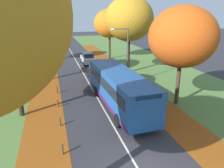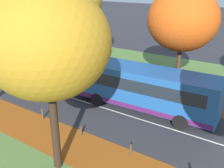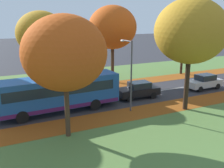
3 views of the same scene
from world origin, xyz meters
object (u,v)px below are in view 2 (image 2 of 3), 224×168
at_px(streetlamp_right, 97,41).
at_px(bollard_third, 131,150).
at_px(bollard_fifth, 42,114).
at_px(car_black_lead, 55,77).
at_px(tree_right_mid, 71,0).
at_px(bus, 142,86).
at_px(tree_right_near, 183,20).
at_px(bollard_fourth, 81,131).
at_px(car_silver_following, 0,60).
at_px(tree_right_far, 11,6).
at_px(tree_left_near, 47,43).

bearing_deg(streetlamp_right, bollard_third, -133.69).
relative_size(bollard_third, bollard_fifth, 0.84).
distance_m(bollard_fifth, car_black_lead, 5.82).
bearing_deg(tree_right_mid, bus, -113.48).
xyz_separation_m(bus, car_black_lead, (-0.21, 8.08, -0.89)).
xyz_separation_m(tree_right_near, bollard_fourth, (-9.89, 1.98, -5.34)).
xyz_separation_m(car_black_lead, car_silver_following, (0.39, 8.35, 0.00)).
bearing_deg(bollard_fifth, tree_right_far, 57.80).
xyz_separation_m(bollard_fourth, bus, (4.93, -1.29, 1.40)).
relative_size(tree_right_near, bollard_third, 13.14).
distance_m(tree_right_near, bollard_third, 11.29).
bearing_deg(tree_right_far, streetlamp_right, -98.37).
relative_size(bollard_third, car_black_lead, 0.14).
distance_m(bollard_fifth, car_silver_following, 12.86).
relative_size(bus, car_silver_following, 2.48).
bearing_deg(streetlamp_right, bollard_fourth, -149.64).
height_order(tree_right_mid, bollard_fourth, tree_right_mid).
height_order(tree_left_near, tree_right_near, tree_left_near).
bearing_deg(tree_right_far, car_black_lead, -112.25).
relative_size(tree_left_near, car_black_lead, 1.99).
bearing_deg(tree_right_far, bollard_fifth, -122.20).
height_order(tree_right_mid, bollard_fifth, tree_right_mid).
height_order(tree_left_near, bollard_fourth, tree_left_near).
bearing_deg(bollard_fourth, bollard_third, -89.43).
relative_size(tree_right_near, tree_right_far, 1.01).
distance_m(tree_right_mid, bollard_fourth, 14.28).
distance_m(tree_right_mid, car_silver_following, 9.63).
xyz_separation_m(streetlamp_right, car_silver_following, (-2.15, 10.89, -2.92)).
bearing_deg(car_black_lead, streetlamp_right, -44.99).
relative_size(streetlamp_right, bus, 0.57).
distance_m(bollard_fourth, bus, 5.28).
xyz_separation_m(bollard_third, car_silver_following, (5.07, 18.45, 0.50)).
height_order(bollard_fourth, bollard_fifth, bollard_fifth).
bearing_deg(tree_left_near, bollard_fifth, 56.13).
bearing_deg(streetlamp_right, tree_right_mid, 65.69).
xyz_separation_m(tree_right_near, bollard_third, (-9.86, -1.33, -5.34)).
relative_size(tree_right_near, tree_right_mid, 0.86).
distance_m(tree_right_mid, streetlamp_right, 5.76).
height_order(tree_right_mid, car_black_lead, tree_right_mid).
relative_size(tree_right_far, bollard_fourth, 13.16).
bearing_deg(bollard_fourth, car_black_lead, 55.20).
bearing_deg(car_silver_following, car_black_lead, -92.66).
height_order(tree_right_far, bollard_fourth, tree_right_far).
xyz_separation_m(tree_right_mid, bollard_third, (-9.26, -12.07, -6.38)).
distance_m(streetlamp_right, car_black_lead, 4.63).
bearing_deg(bollard_fourth, tree_right_mid, 43.30).
bearing_deg(tree_left_near, bus, -3.45).
xyz_separation_m(tree_left_near, bollard_fifth, (2.78, 4.14, -5.73)).
xyz_separation_m(tree_left_near, tree_right_near, (12.60, -1.15, -0.45)).
xyz_separation_m(streetlamp_right, bus, (-2.33, -5.54, -2.03)).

